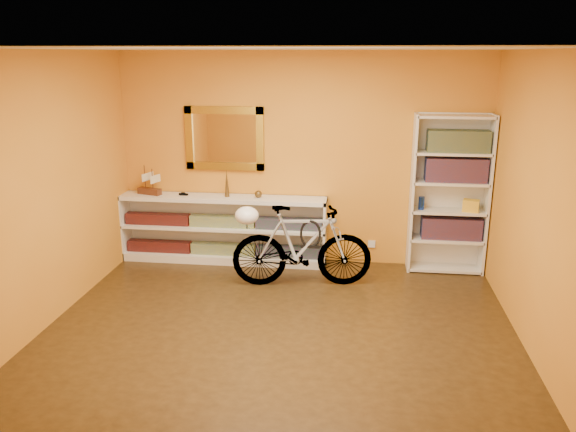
# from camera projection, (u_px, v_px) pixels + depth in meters

# --- Properties ---
(floor) EXTENTS (4.50, 4.00, 0.01)m
(floor) POSITION_uv_depth(u_px,v_px,m) (279.00, 332.00, 5.45)
(floor) COLOR black
(floor) RESTS_ON ground
(ceiling) EXTENTS (4.50, 4.00, 0.01)m
(ceiling) POSITION_uv_depth(u_px,v_px,m) (277.00, 48.00, 4.73)
(ceiling) COLOR silver
(ceiling) RESTS_ON ground
(back_wall) EXTENTS (4.50, 0.01, 2.60)m
(back_wall) POSITION_uv_depth(u_px,v_px,m) (301.00, 160.00, 7.01)
(back_wall) COLOR orange
(back_wall) RESTS_ON ground
(left_wall) EXTENTS (0.01, 4.00, 2.60)m
(left_wall) POSITION_uv_depth(u_px,v_px,m) (42.00, 192.00, 5.37)
(left_wall) COLOR orange
(left_wall) RESTS_ON ground
(right_wall) EXTENTS (0.01, 4.00, 2.60)m
(right_wall) POSITION_uv_depth(u_px,v_px,m) (541.00, 208.00, 4.82)
(right_wall) COLOR orange
(right_wall) RESTS_ON ground
(gilt_mirror) EXTENTS (0.98, 0.06, 0.78)m
(gilt_mirror) POSITION_uv_depth(u_px,v_px,m) (224.00, 139.00, 7.01)
(gilt_mirror) COLOR olive
(gilt_mirror) RESTS_ON back_wall
(wall_socket) EXTENTS (0.09, 0.02, 0.09)m
(wall_socket) POSITION_uv_depth(u_px,v_px,m) (372.00, 244.00, 7.17)
(wall_socket) COLOR silver
(wall_socket) RESTS_ON back_wall
(console_unit) EXTENTS (2.60, 0.35, 0.85)m
(console_unit) POSITION_uv_depth(u_px,v_px,m) (223.00, 229.00, 7.18)
(console_unit) COLOR silver
(console_unit) RESTS_ON floor
(cd_row_lower) EXTENTS (2.50, 0.13, 0.14)m
(cd_row_lower) POSITION_uv_depth(u_px,v_px,m) (223.00, 249.00, 7.23)
(cd_row_lower) COLOR black
(cd_row_lower) RESTS_ON console_unit
(cd_row_upper) EXTENTS (2.50, 0.13, 0.14)m
(cd_row_upper) POSITION_uv_depth(u_px,v_px,m) (223.00, 221.00, 7.13)
(cd_row_upper) COLOR navy
(cd_row_upper) RESTS_ON console_unit
(model_ship) EXTENTS (0.33, 0.20, 0.37)m
(model_ship) POSITION_uv_depth(u_px,v_px,m) (149.00, 180.00, 7.13)
(model_ship) COLOR #422112
(model_ship) RESTS_ON console_unit
(toy_car) EXTENTS (0.00, 0.00, 0.00)m
(toy_car) POSITION_uv_depth(u_px,v_px,m) (184.00, 195.00, 7.12)
(toy_car) COLOR black
(toy_car) RESTS_ON console_unit
(bronze_ornament) EXTENTS (0.06, 0.06, 0.34)m
(bronze_ornament) POSITION_uv_depth(u_px,v_px,m) (227.00, 183.00, 7.01)
(bronze_ornament) COLOR brown
(bronze_ornament) RESTS_ON console_unit
(decorative_orb) EXTENTS (0.09, 0.09, 0.09)m
(decorative_orb) POSITION_uv_depth(u_px,v_px,m) (258.00, 194.00, 7.00)
(decorative_orb) COLOR brown
(decorative_orb) RESTS_ON console_unit
(bookcase) EXTENTS (0.90, 0.30, 1.90)m
(bookcase) POSITION_uv_depth(u_px,v_px,m) (449.00, 195.00, 6.73)
(bookcase) COLOR silver
(bookcase) RESTS_ON floor
(book_row_a) EXTENTS (0.70, 0.22, 0.26)m
(book_row_a) POSITION_uv_depth(u_px,v_px,m) (451.00, 228.00, 6.84)
(book_row_a) COLOR maroon
(book_row_a) RESTS_ON bookcase
(book_row_b) EXTENTS (0.70, 0.22, 0.28)m
(book_row_b) POSITION_uv_depth(u_px,v_px,m) (456.00, 170.00, 6.64)
(book_row_b) COLOR maroon
(book_row_b) RESTS_ON bookcase
(book_row_c) EXTENTS (0.70, 0.22, 0.25)m
(book_row_c) POSITION_uv_depth(u_px,v_px,m) (458.00, 141.00, 6.55)
(book_row_c) COLOR navy
(book_row_c) RESTS_ON bookcase
(travel_mug) EXTENTS (0.07, 0.07, 0.16)m
(travel_mug) POSITION_uv_depth(u_px,v_px,m) (421.00, 203.00, 6.78)
(travel_mug) COLOR #16339C
(travel_mug) RESTS_ON bookcase
(red_tin) EXTENTS (0.16, 0.16, 0.20)m
(red_tin) POSITION_uv_depth(u_px,v_px,m) (435.00, 143.00, 6.61)
(red_tin) COLOR maroon
(red_tin) RESTS_ON bookcase
(yellow_bag) EXTENTS (0.21, 0.16, 0.14)m
(yellow_bag) POSITION_uv_depth(u_px,v_px,m) (471.00, 206.00, 6.69)
(yellow_bag) COLOR yellow
(yellow_bag) RESTS_ON bookcase
(bicycle) EXTENTS (0.63, 1.65, 0.95)m
(bicycle) POSITION_uv_depth(u_px,v_px,m) (302.00, 246.00, 6.41)
(bicycle) COLOR silver
(bicycle) RESTS_ON floor
(helmet) EXTENTS (0.27, 0.25, 0.20)m
(helmet) POSITION_uv_depth(u_px,v_px,m) (247.00, 215.00, 6.30)
(helmet) COLOR white
(helmet) RESTS_ON bicycle
(u_lock) EXTENTS (0.24, 0.03, 0.24)m
(u_lock) POSITION_uv_depth(u_px,v_px,m) (310.00, 234.00, 6.37)
(u_lock) COLOR black
(u_lock) RESTS_ON bicycle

